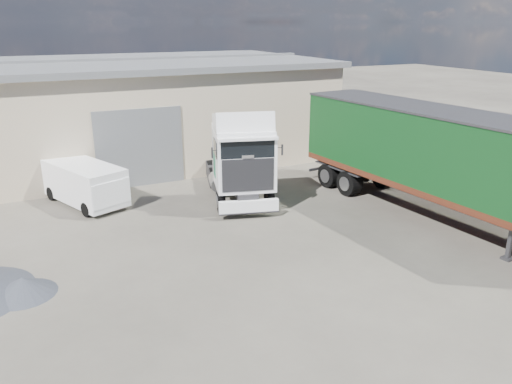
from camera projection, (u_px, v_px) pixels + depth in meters
name	position (u px, v px, depth m)	size (l,w,h in m)	color
ground	(280.00, 266.00, 15.70)	(120.00, 120.00, 0.00)	#2C2A24
warehouse	(37.00, 115.00, 26.10)	(30.60, 12.60, 5.42)	#B6A68C
brick_boundary_wall	(426.00, 148.00, 25.08)	(0.35, 26.00, 2.50)	brown
tractor_unit	(241.00, 163.00, 20.72)	(3.78, 6.38, 4.07)	black
box_trailer	(434.00, 152.00, 19.04)	(3.94, 12.81, 4.19)	#2D2D30
panel_van	(86.00, 184.00, 20.71)	(3.17, 4.53, 1.72)	black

